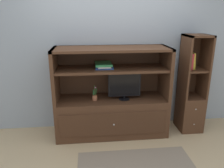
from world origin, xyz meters
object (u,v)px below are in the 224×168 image
object	(u,v)px
media_console	(112,107)
magazine_stack	(104,65)
potted_plant	(95,97)
bookshelf_tall	(191,98)
upright_book_row	(190,61)
tv_monitor	(124,85)

from	to	relation	value
media_console	magazine_stack	xyz separation A→B (m)	(-0.12, -0.00, 0.68)
potted_plant	bookshelf_tall	bearing A→B (deg)	2.41
magazine_stack	bookshelf_tall	world-z (taller)	bookshelf_tall
magazine_stack	upright_book_row	size ratio (longest dim) A/B	1.24
potted_plant	upright_book_row	xyz separation A→B (m)	(1.50, 0.06, 0.53)
tv_monitor	bookshelf_tall	size ratio (longest dim) A/B	0.32
potted_plant	upright_book_row	distance (m)	1.59
magazine_stack	bookshelf_tall	bearing A→B (deg)	0.32
media_console	magazine_stack	size ratio (longest dim) A/B	5.09
media_console	bookshelf_tall	distance (m)	1.31
tv_monitor	magazine_stack	bearing A→B (deg)	168.72
media_console	tv_monitor	distance (m)	0.43
tv_monitor	bookshelf_tall	xyz separation A→B (m)	(1.12, 0.07, -0.28)
media_console	potted_plant	bearing A→B (deg)	-166.72
tv_monitor	magazine_stack	size ratio (longest dim) A/B	1.45
tv_monitor	upright_book_row	distance (m)	1.10
bookshelf_tall	potted_plant	bearing A→B (deg)	-177.59
magazine_stack	upright_book_row	xyz separation A→B (m)	(1.35, -0.00, 0.04)
media_console	tv_monitor	world-z (taller)	media_console
upright_book_row	potted_plant	bearing A→B (deg)	-177.81
media_console	upright_book_row	xyz separation A→B (m)	(1.23, -0.01, 0.72)
potted_plant	bookshelf_tall	distance (m)	1.58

